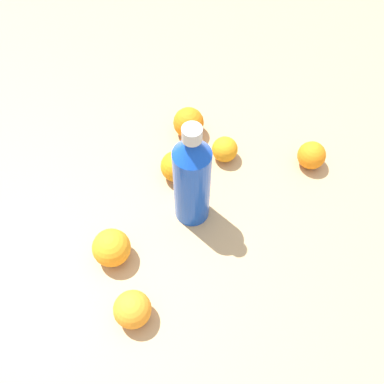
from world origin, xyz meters
name	(u,v)px	position (x,y,z in m)	size (l,w,h in m)	color
ground_plane	(209,227)	(0.00, 0.00, 0.00)	(2.40, 2.40, 0.00)	tan
water_bottle	(192,179)	(-0.05, 0.03, 0.13)	(0.08, 0.08, 0.28)	blue
orange_0	(189,123)	(-0.11, 0.25, 0.04)	(0.08, 0.08, 0.08)	orange
orange_1	(176,166)	(-0.10, 0.12, 0.04)	(0.07, 0.07, 0.07)	orange
orange_2	(312,155)	(0.20, 0.22, 0.03)	(0.07, 0.07, 0.07)	orange
orange_3	(225,149)	(-0.01, 0.20, 0.03)	(0.06, 0.06, 0.06)	orange
orange_4	(111,248)	(-0.18, -0.11, 0.04)	(0.08, 0.08, 0.08)	orange
orange_5	(132,309)	(-0.10, -0.22, 0.04)	(0.07, 0.07, 0.07)	orange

